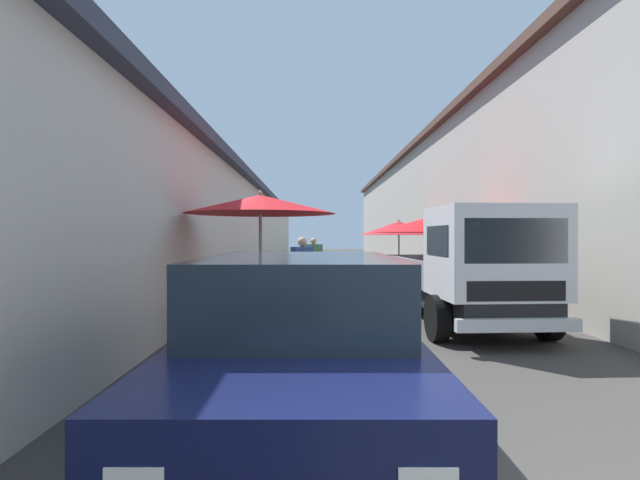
{
  "coord_description": "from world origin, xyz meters",
  "views": [
    {
      "loc": [
        -1.74,
        1.15,
        1.62
      ],
      "look_at": [
        10.39,
        0.98,
        1.52
      ],
      "focal_mm": 26.44,
      "sensor_mm": 36.0,
      "label": 1
    }
  ],
  "objects_px": {
    "fruit_stall_far_right": "(259,225)",
    "hatchback_car": "(301,344)",
    "parked_scooter": "(442,276)",
    "vendor_in_shade": "(302,267)",
    "fruit_stall_mid_lane": "(398,233)",
    "vendor_by_crates": "(313,257)",
    "delivery_truck": "(476,270)",
    "plastic_stool": "(296,274)",
    "fruit_stall_near_left": "(432,233)"
  },
  "relations": [
    {
      "from": "fruit_stall_far_right",
      "to": "hatchback_car",
      "type": "relative_size",
      "value": 0.66
    },
    {
      "from": "hatchback_car",
      "to": "parked_scooter",
      "type": "height_order",
      "value": "hatchback_car"
    },
    {
      "from": "vendor_in_shade",
      "to": "fruit_stall_mid_lane",
      "type": "bearing_deg",
      "value": -29.05
    },
    {
      "from": "fruit_stall_far_right",
      "to": "vendor_by_crates",
      "type": "bearing_deg",
      "value": -6.68
    },
    {
      "from": "parked_scooter",
      "to": "vendor_in_shade",
      "type": "bearing_deg",
      "value": 126.79
    },
    {
      "from": "fruit_stall_far_right",
      "to": "hatchback_car",
      "type": "bearing_deg",
      "value": -168.76
    },
    {
      "from": "delivery_truck",
      "to": "vendor_in_shade",
      "type": "bearing_deg",
      "value": 45.56
    },
    {
      "from": "vendor_in_shade",
      "to": "parked_scooter",
      "type": "bearing_deg",
      "value": -53.21
    },
    {
      "from": "vendor_in_shade",
      "to": "plastic_stool",
      "type": "height_order",
      "value": "vendor_in_shade"
    },
    {
      "from": "plastic_stool",
      "to": "hatchback_car",
      "type": "bearing_deg",
      "value": -177.72
    },
    {
      "from": "vendor_in_shade",
      "to": "vendor_by_crates",
      "type": "bearing_deg",
      "value": -2.83
    },
    {
      "from": "fruit_stall_mid_lane",
      "to": "vendor_in_shade",
      "type": "bearing_deg",
      "value": 150.95
    },
    {
      "from": "fruit_stall_mid_lane",
      "to": "vendor_by_crates",
      "type": "xyz_separation_m",
      "value": [
        -0.63,
        3.03,
        -0.85
      ]
    },
    {
      "from": "fruit_stall_near_left",
      "to": "plastic_stool",
      "type": "distance_m",
      "value": 5.93
    },
    {
      "from": "fruit_stall_near_left",
      "to": "vendor_in_shade",
      "type": "distance_m",
      "value": 3.29
    },
    {
      "from": "plastic_stool",
      "to": "fruit_stall_mid_lane",
      "type": "bearing_deg",
      "value": -78.14
    },
    {
      "from": "vendor_by_crates",
      "to": "fruit_stall_near_left",
      "type": "bearing_deg",
      "value": -148.65
    },
    {
      "from": "parked_scooter",
      "to": "plastic_stool",
      "type": "height_order",
      "value": "parked_scooter"
    },
    {
      "from": "vendor_by_crates",
      "to": "parked_scooter",
      "type": "height_order",
      "value": "vendor_by_crates"
    },
    {
      "from": "fruit_stall_mid_lane",
      "to": "vendor_in_shade",
      "type": "xyz_separation_m",
      "value": [
        -5.93,
        3.29,
        -0.83
      ]
    },
    {
      "from": "fruit_stall_near_left",
      "to": "fruit_stall_mid_lane",
      "type": "bearing_deg",
      "value": -1.5
    },
    {
      "from": "parked_scooter",
      "to": "vendor_by_crates",
      "type": "bearing_deg",
      "value": 59.39
    },
    {
      "from": "fruit_stall_mid_lane",
      "to": "delivery_truck",
      "type": "distance_m",
      "value": 8.91
    },
    {
      "from": "fruit_stall_near_left",
      "to": "delivery_truck",
      "type": "bearing_deg",
      "value": 177.59
    },
    {
      "from": "vendor_by_crates",
      "to": "fruit_stall_far_right",
      "type": "bearing_deg",
      "value": 173.32
    },
    {
      "from": "parked_scooter",
      "to": "plastic_stool",
      "type": "distance_m",
      "value": 4.89
    },
    {
      "from": "vendor_in_shade",
      "to": "parked_scooter",
      "type": "height_order",
      "value": "vendor_in_shade"
    },
    {
      "from": "vendor_by_crates",
      "to": "parked_scooter",
      "type": "relative_size",
      "value": 0.92
    },
    {
      "from": "hatchback_car",
      "to": "plastic_stool",
      "type": "xyz_separation_m",
      "value": [
        12.17,
        0.48,
        -0.41
      ]
    },
    {
      "from": "fruit_stall_near_left",
      "to": "vendor_by_crates",
      "type": "xyz_separation_m",
      "value": [
        4.74,
        2.89,
        -0.8
      ]
    },
    {
      "from": "fruit_stall_near_left",
      "to": "parked_scooter",
      "type": "height_order",
      "value": "fruit_stall_near_left"
    },
    {
      "from": "fruit_stall_mid_lane",
      "to": "plastic_stool",
      "type": "distance_m",
      "value": 3.96
    },
    {
      "from": "delivery_truck",
      "to": "vendor_by_crates",
      "type": "xyz_separation_m",
      "value": [
        8.25,
        2.74,
        -0.15
      ]
    },
    {
      "from": "delivery_truck",
      "to": "vendor_by_crates",
      "type": "relative_size",
      "value": 3.21
    },
    {
      "from": "fruit_stall_far_right",
      "to": "plastic_stool",
      "type": "distance_m",
      "value": 8.08
    },
    {
      "from": "vendor_in_shade",
      "to": "plastic_stool",
      "type": "xyz_separation_m",
      "value": [
        5.17,
        0.33,
        -0.59
      ]
    },
    {
      "from": "delivery_truck",
      "to": "parked_scooter",
      "type": "xyz_separation_m",
      "value": [
        5.99,
        -1.07,
        -0.59
      ]
    },
    {
      "from": "fruit_stall_near_left",
      "to": "vendor_by_crates",
      "type": "height_order",
      "value": "fruit_stall_near_left"
    },
    {
      "from": "fruit_stall_mid_lane",
      "to": "plastic_stool",
      "type": "height_order",
      "value": "fruit_stall_mid_lane"
    },
    {
      "from": "fruit_stall_near_left",
      "to": "parked_scooter",
      "type": "bearing_deg",
      "value": -20.34
    },
    {
      "from": "plastic_stool",
      "to": "fruit_stall_far_right",
      "type": "bearing_deg",
      "value": 177.43
    },
    {
      "from": "parked_scooter",
      "to": "plastic_stool",
      "type": "relative_size",
      "value": 3.89
    },
    {
      "from": "hatchback_car",
      "to": "delivery_truck",
      "type": "bearing_deg",
      "value": -35.05
    },
    {
      "from": "fruit_stall_far_right",
      "to": "delivery_truck",
      "type": "xyz_separation_m",
      "value": [
        -0.18,
        -3.69,
        -0.77
      ]
    },
    {
      "from": "delivery_truck",
      "to": "plastic_stool",
      "type": "distance_m",
      "value": 8.8
    },
    {
      "from": "fruit_stall_far_right",
      "to": "plastic_stool",
      "type": "relative_size",
      "value": 5.97
    },
    {
      "from": "fruit_stall_far_right",
      "to": "plastic_stool",
      "type": "height_order",
      "value": "fruit_stall_far_right"
    },
    {
      "from": "fruit_stall_far_right",
      "to": "fruit_stall_near_left",
      "type": "bearing_deg",
      "value": -49.07
    },
    {
      "from": "vendor_by_crates",
      "to": "plastic_stool",
      "type": "height_order",
      "value": "vendor_by_crates"
    },
    {
      "from": "fruit_stall_far_right",
      "to": "delivery_truck",
      "type": "relative_size",
      "value": 0.52
    }
  ]
}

